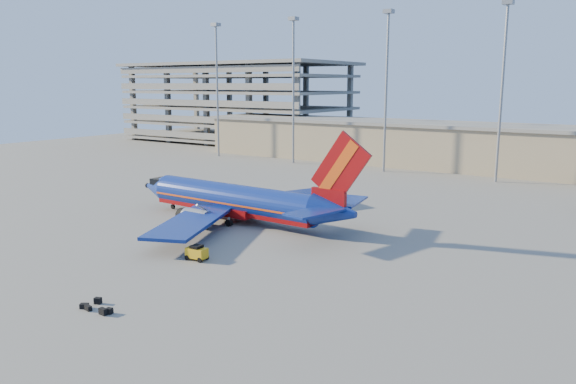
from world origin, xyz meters
TOP-DOWN VIEW (x-y plane):
  - ground at (0.00, 0.00)m, footprint 220.00×220.00m
  - terminal_building at (10.00, 58.00)m, footprint 122.00×16.00m
  - parking_garage at (-62.00, 74.05)m, footprint 62.00×32.00m
  - light_mast_row at (5.00, 46.00)m, footprint 101.60×1.60m
  - aircraft_main at (-2.96, 1.36)m, footprint 33.36×32.09m
  - baggage_tug at (3.16, -12.32)m, footprint 2.01×1.30m
  - luggage_pile at (5.26, -24.89)m, footprint 2.90×1.70m

SIDE VIEW (x-z plane):
  - ground at x=0.00m, z-range 0.00..0.00m
  - luggage_pile at x=5.26m, z-range -0.03..0.44m
  - baggage_tug at x=3.16m, z-range 0.03..1.42m
  - aircraft_main at x=-2.96m, z-range -3.24..8.06m
  - terminal_building at x=10.00m, z-range 0.07..8.57m
  - parking_garage at x=-62.00m, z-range 1.03..22.43m
  - light_mast_row at x=5.00m, z-range 3.23..31.88m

